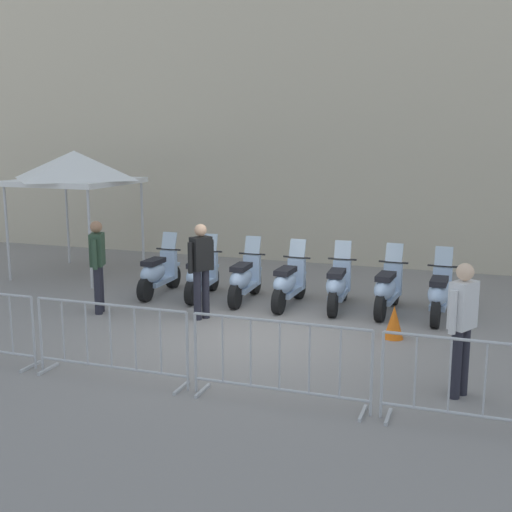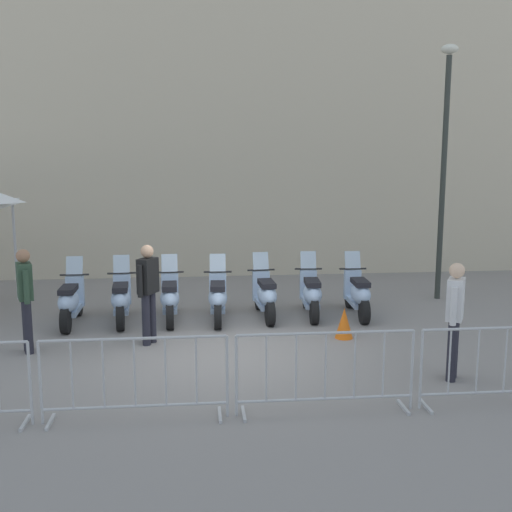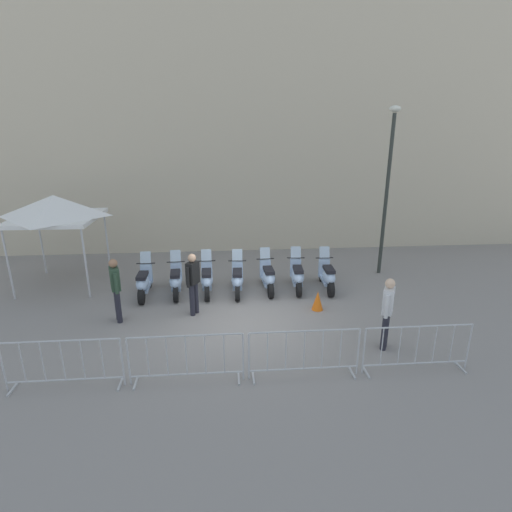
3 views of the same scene
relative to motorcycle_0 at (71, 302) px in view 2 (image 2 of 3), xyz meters
name	(u,v)px [view 2 (image 2 of 3)]	position (x,y,z in m)	size (l,w,h in m)	color
ground_plane	(222,350)	(2.84, -1.74, -0.45)	(120.00, 120.00, 0.00)	gray
building_facade	(208,83)	(2.68, 5.64, 4.62)	(28.00, 2.40, 10.14)	beige
motorcycle_0	(71,302)	(0.00, 0.00, 0.00)	(0.56, 1.72, 1.24)	black
motorcycle_1	(121,300)	(0.94, 0.10, 0.00)	(0.56, 1.73, 1.24)	black
motorcycle_2	(170,299)	(1.87, 0.12, 0.00)	(0.56, 1.72, 1.24)	black
motorcycle_3	(218,298)	(2.80, 0.08, 0.00)	(0.56, 1.72, 1.24)	black
motorcycle_4	(265,296)	(3.73, 0.22, 0.00)	(0.56, 1.73, 1.24)	black
motorcycle_5	(311,295)	(4.66, 0.25, 0.00)	(0.56, 1.72, 1.24)	black
motorcycle_6	(358,294)	(5.60, 0.19, 0.00)	(0.56, 1.72, 1.24)	black
barrier_segment_1	(135,379)	(1.70, -4.36, 0.07)	(2.30, 0.48, 1.07)	#B2B5B7
barrier_segment_2	(325,373)	(4.08, -4.31, 0.07)	(2.30, 0.48, 1.07)	#B2B5B7
barrier_segment_3	(505,366)	(6.46, -4.26, 0.07)	(2.30, 0.48, 1.07)	#B2B5B7
street_lamp	(445,148)	(7.76, 1.58, 2.89)	(0.36, 0.36, 5.50)	#2D332D
officer_near_row_end	(148,288)	(1.59, -1.26, 0.53)	(0.37, 0.49, 1.73)	#23232D
officer_mid_plaza	(455,314)	(6.15, -3.30, 0.53)	(0.36, 0.50, 1.73)	#23232D
officer_by_barriers	(25,294)	(-0.37, -1.57, 0.53)	(0.34, 0.52, 1.73)	#23232D
traffic_cone	(344,323)	(5.01, -1.20, -0.18)	(0.32, 0.32, 0.55)	orange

